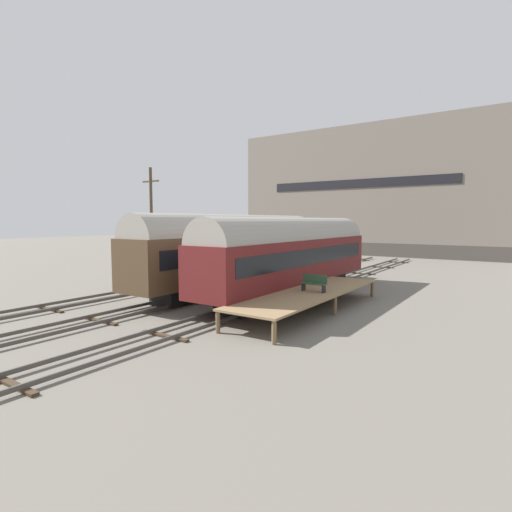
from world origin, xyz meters
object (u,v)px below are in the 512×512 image
train_car_brown (237,247)px  bench (314,283)px  train_car_maroon (293,252)px  person_worker (169,281)px  utility_pole (152,223)px  train_car_green (245,241)px

train_car_brown → bench: (7.58, -3.17, -1.47)m
train_car_maroon → person_worker: (-6.45, -4.64, -1.87)m
bench → utility_pole: 16.20m
train_car_green → person_worker: 12.43m
train_car_brown → train_car_maroon: (4.53, -0.03, -0.14)m
train_car_green → utility_pole: utility_pole is taller
train_car_brown → train_car_maroon: 4.53m
person_worker → bench: bearing=9.0°
train_car_green → train_car_brown: train_car_brown is taller
train_car_maroon → bench: train_car_maroon is taller
bench → person_worker: (-9.50, -1.50, -0.55)m
bench → train_car_brown: bearing=157.3°
train_car_green → train_car_brown: 8.61m
train_car_green → utility_pole: 8.85m
train_car_maroon → person_worker: size_ratio=10.37×
train_car_brown → utility_pole: 8.29m
person_worker → train_car_maroon: bearing=35.8°
bench → utility_pole: size_ratio=0.15×
train_car_brown → bench: train_car_brown is taller
train_car_green → train_car_maroon: bearing=-39.1°
person_worker → utility_pole: (-6.18, 4.08, 3.69)m
bench → utility_pole: bearing=170.7°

